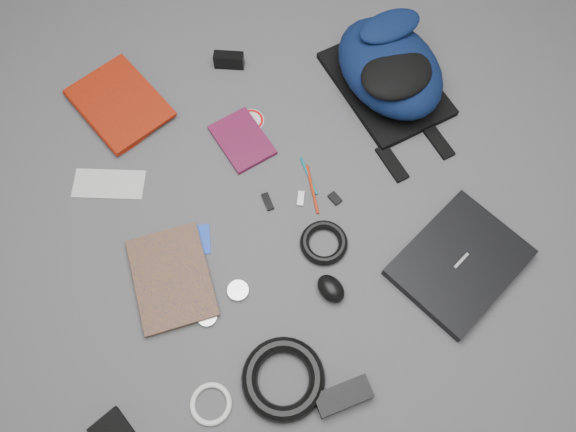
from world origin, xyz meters
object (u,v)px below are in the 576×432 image
object	(u,v)px
backpack	(390,68)
comic_book	(135,289)
compact_camera	(229,60)
textbook_red	(89,124)
pouch	(112,432)
power_brick	(343,396)
dvd_case	(242,140)
mouse	(331,289)
laptop	(460,263)

from	to	relation	value
backpack	comic_book	distance (m)	0.93
comic_book	compact_camera	distance (m)	0.74
textbook_red	pouch	bearing A→B (deg)	-119.25
textbook_red	power_brick	bearing A→B (deg)	-87.64
dvd_case	compact_camera	bearing A→B (deg)	67.80
dvd_case	compact_camera	world-z (taller)	compact_camera
dvd_case	mouse	distance (m)	0.50
mouse	pouch	world-z (taller)	mouse
compact_camera	power_brick	size ratio (longest dim) A/B	0.68
backpack	comic_book	bearing A→B (deg)	-165.06
dvd_case	compact_camera	size ratio (longest dim) A/B	2.01
compact_camera	mouse	xyz separation A→B (m)	(0.07, -0.76, -0.00)
textbook_red	comic_book	world-z (taller)	textbook_red
textbook_red	dvd_case	size ratio (longest dim) A/B	1.59
textbook_red	pouch	distance (m)	0.84
backpack	pouch	bearing A→B (deg)	-153.59
laptop	mouse	bearing A→B (deg)	147.10
textbook_red	comic_book	bearing A→B (deg)	-110.06
laptop	power_brick	distance (m)	0.45
compact_camera	pouch	distance (m)	1.07
dvd_case	pouch	world-z (taller)	pouch
textbook_red	pouch	world-z (taller)	textbook_red
backpack	power_brick	xyz separation A→B (m)	(-0.41, -0.81, -0.07)
comic_book	mouse	size ratio (longest dim) A/B	3.22
mouse	comic_book	bearing A→B (deg)	141.06
pouch	textbook_red	bearing A→B (deg)	85.13
power_brick	backpack	bearing A→B (deg)	58.81
backpack	comic_book	size ratio (longest dim) A/B	1.57
laptop	textbook_red	world-z (taller)	laptop
dvd_case	mouse	size ratio (longest dim) A/B	2.20
backpack	compact_camera	bearing A→B (deg)	142.84
textbook_red	compact_camera	bearing A→B (deg)	-11.51
textbook_red	mouse	bearing A→B (deg)	-76.59
textbook_red	pouch	xyz separation A→B (m)	(-0.07, -0.84, -0.01)
laptop	dvd_case	size ratio (longest dim) A/B	1.80
dvd_case	pouch	xyz separation A→B (m)	(-0.48, -0.67, 0.00)
dvd_case	textbook_red	bearing A→B (deg)	141.60
pouch	comic_book	bearing A→B (deg)	70.94
textbook_red	mouse	distance (m)	0.84
dvd_case	mouse	bearing A→B (deg)	-93.79
laptop	pouch	xyz separation A→B (m)	(-0.93, -0.15, -0.01)
compact_camera	backpack	bearing A→B (deg)	-5.09
backpack	compact_camera	size ratio (longest dim) A/B	4.62
laptop	compact_camera	distance (m)	0.89
power_brick	pouch	size ratio (longest dim) A/B	1.66
backpack	pouch	size ratio (longest dim) A/B	5.19
comic_book	laptop	bearing A→B (deg)	-12.42
backpack	compact_camera	world-z (taller)	backpack
comic_book	backpack	bearing A→B (deg)	25.85
textbook_red	comic_book	distance (m)	0.52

